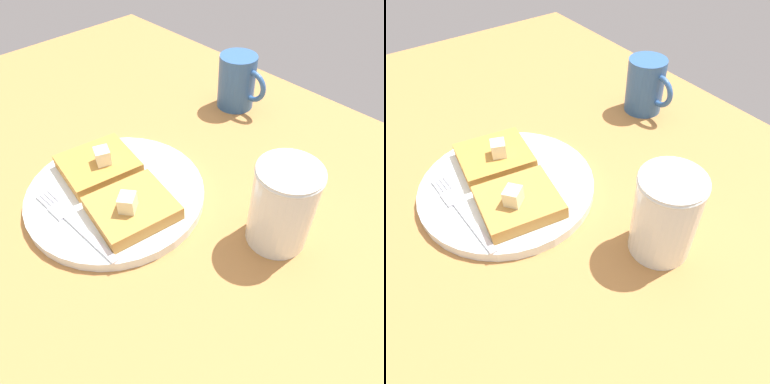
# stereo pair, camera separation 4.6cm
# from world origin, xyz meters

# --- Properties ---
(table_surface) EXTENTS (0.97, 0.97, 0.02)m
(table_surface) POSITION_xyz_m (0.00, 0.00, 0.01)
(table_surface) COLOR #AB743D
(table_surface) RESTS_ON ground
(plate) EXTENTS (0.24, 0.24, 0.01)m
(plate) POSITION_xyz_m (0.07, 0.04, 0.03)
(plate) COLOR silver
(plate) RESTS_ON table_surface
(toast_slice_left) EXTENTS (0.10, 0.11, 0.02)m
(toast_slice_left) POSITION_xyz_m (0.02, 0.05, 0.05)
(toast_slice_left) COLOR #BD8236
(toast_slice_left) RESTS_ON plate
(toast_slice_middle) EXTENTS (0.10, 0.11, 0.02)m
(toast_slice_middle) POSITION_xyz_m (0.12, 0.03, 0.05)
(toast_slice_middle) COLOR #B8823C
(toast_slice_middle) RESTS_ON plate
(butter_pat_primary) EXTENTS (0.03, 0.03, 0.02)m
(butter_pat_primary) POSITION_xyz_m (0.03, 0.05, 0.07)
(butter_pat_primary) COLOR #F7EFCB
(butter_pat_primary) RESTS_ON toast_slice_left
(butter_pat_secondary) EXTENTS (0.03, 0.03, 0.02)m
(butter_pat_secondary) POSITION_xyz_m (0.12, 0.02, 0.07)
(butter_pat_secondary) COLOR beige
(butter_pat_secondary) RESTS_ON toast_slice_middle
(fork) EXTENTS (0.16, 0.02, 0.00)m
(fork) POSITION_xyz_m (0.07, -0.03, 0.04)
(fork) COLOR silver
(fork) RESTS_ON plate
(syrup_jar) EXTENTS (0.08, 0.08, 0.11)m
(syrup_jar) POSITION_xyz_m (0.26, 0.14, 0.07)
(syrup_jar) COLOR #4B2207
(syrup_jar) RESTS_ON table_surface
(coffee_mug) EXTENTS (0.10, 0.07, 0.09)m
(coffee_mug) POSITION_xyz_m (0.02, 0.34, 0.07)
(coffee_mug) COLOR #2F5893
(coffee_mug) RESTS_ON table_surface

